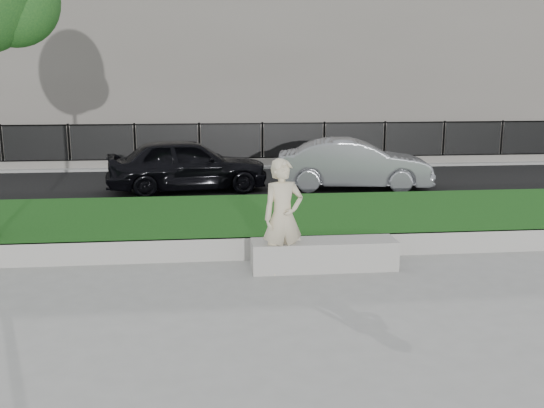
{
  "coord_description": "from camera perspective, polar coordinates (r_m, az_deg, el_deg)",
  "views": [
    {
      "loc": [
        -0.33,
        -9.15,
        3.13
      ],
      "look_at": [
        0.78,
        1.2,
        0.96
      ],
      "focal_mm": 40.0,
      "sensor_mm": 36.0,
      "label": 1
    }
  ],
  "objects": [
    {
      "name": "building_facade",
      "position": [
        29.21,
        -5.67,
        15.4
      ],
      "size": [
        34.0,
        10.0,
        10.0
      ],
      "primitive_type": "cube",
      "color": "slate",
      "rests_on": "ground"
    },
    {
      "name": "car_dark",
      "position": [
        16.92,
        -7.97,
        3.72
      ],
      "size": [
        4.58,
        2.32,
        1.5
      ],
      "primitive_type": "imported",
      "rotation": [
        0.0,
        0.0,
        1.7
      ],
      "color": "black",
      "rests_on": "street"
    },
    {
      "name": "far_pavement",
      "position": [
        22.36,
        -5.23,
        3.85
      ],
      "size": [
        34.0,
        3.0,
        0.12
      ],
      "primitive_type": "cube",
      "color": "gray",
      "rests_on": "ground"
    },
    {
      "name": "car_silver",
      "position": [
        17.23,
        7.72,
        3.72
      ],
      "size": [
        4.45,
        2.1,
        1.41
      ],
      "primitive_type": "imported",
      "rotation": [
        0.0,
        0.0,
        1.42
      ],
      "color": "gray",
      "rests_on": "street"
    },
    {
      "name": "man",
      "position": [
        9.72,
        1.04,
        -1.23
      ],
      "size": [
        0.78,
        0.61,
        1.88
      ],
      "primitive_type": "imported",
      "rotation": [
        0.0,
        0.0,
        0.26
      ],
      "color": "beige",
      "rests_on": "ground"
    },
    {
      "name": "grass_bank",
      "position": [
        12.5,
        -4.43,
        -1.8
      ],
      "size": [
        34.0,
        4.0,
        0.4
      ],
      "primitive_type": "cube",
      "color": "#0D370D",
      "rests_on": "ground"
    },
    {
      "name": "book",
      "position": [
        10.11,
        2.13,
        -3.27
      ],
      "size": [
        0.21,
        0.16,
        0.02
      ],
      "primitive_type": "cube",
      "rotation": [
        0.0,
        0.0,
        -0.09
      ],
      "color": "beige",
      "rests_on": "stone_bench"
    },
    {
      "name": "ground",
      "position": [
        9.68,
        -3.85,
        -7.11
      ],
      "size": [
        90.0,
        90.0,
        0.0
      ],
      "primitive_type": "plane",
      "color": "gray",
      "rests_on": "ground"
    },
    {
      "name": "grass_kerb",
      "position": [
        10.61,
        -4.1,
        -4.28
      ],
      "size": [
        34.0,
        0.08,
        0.4
      ],
      "primitive_type": "cube",
      "color": "#A7A49C",
      "rests_on": "ground"
    },
    {
      "name": "stone_bench",
      "position": [
        10.15,
        4.91,
        -4.75
      ],
      "size": [
        2.41,
        0.6,
        0.49
      ],
      "primitive_type": "cube",
      "color": "#A7A49C",
      "rests_on": "ground"
    },
    {
      "name": "iron_fence",
      "position": [
        21.31,
        -5.2,
        4.76
      ],
      "size": [
        32.0,
        0.3,
        1.5
      ],
      "color": "slate",
      "rests_on": "far_pavement"
    },
    {
      "name": "street",
      "position": [
        17.92,
        -4.97,
        1.75
      ],
      "size": [
        34.0,
        7.0,
        0.04
      ],
      "primitive_type": "cube",
      "color": "black",
      "rests_on": "ground"
    }
  ]
}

